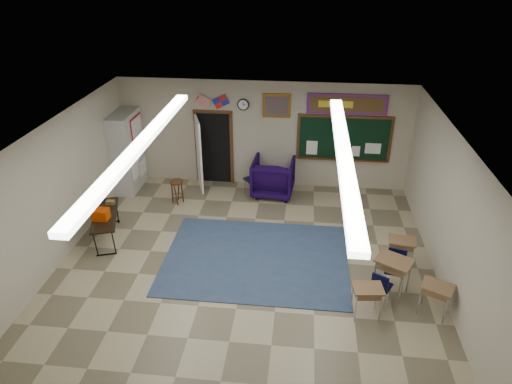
# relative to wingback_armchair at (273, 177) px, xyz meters

# --- Properties ---
(floor) EXTENTS (9.00, 9.00, 0.00)m
(floor) POSITION_rel_wingback_armchair_xyz_m (-0.33, -3.88, -0.51)
(floor) COLOR tan
(floor) RESTS_ON ground
(back_wall) EXTENTS (8.00, 0.04, 3.00)m
(back_wall) POSITION_rel_wingback_armchair_xyz_m (-0.33, 0.62, 0.99)
(back_wall) COLOR #B2A990
(back_wall) RESTS_ON floor
(left_wall) EXTENTS (0.04, 9.00, 3.00)m
(left_wall) POSITION_rel_wingback_armchair_xyz_m (-4.33, -3.88, 0.99)
(left_wall) COLOR #B2A990
(left_wall) RESTS_ON floor
(right_wall) EXTENTS (0.04, 9.00, 3.00)m
(right_wall) POSITION_rel_wingback_armchair_xyz_m (3.67, -3.88, 0.99)
(right_wall) COLOR #B2A990
(right_wall) RESTS_ON floor
(ceiling) EXTENTS (8.00, 9.00, 0.04)m
(ceiling) POSITION_rel_wingback_armchair_xyz_m (-0.33, -3.88, 2.49)
(ceiling) COLOR silver
(ceiling) RESTS_ON back_wall
(area_rug) EXTENTS (4.00, 3.00, 0.02)m
(area_rug) POSITION_rel_wingback_armchair_xyz_m (-0.13, -3.08, -0.50)
(area_rug) COLOR #364868
(area_rug) RESTS_ON floor
(fluorescent_strips) EXTENTS (3.86, 6.00, 0.10)m
(fluorescent_strips) POSITION_rel_wingback_armchair_xyz_m (-0.33, -3.88, 2.43)
(fluorescent_strips) COLOR white
(fluorescent_strips) RESTS_ON ceiling
(doorway) EXTENTS (1.10, 0.89, 2.16)m
(doorway) POSITION_rel_wingback_armchair_xyz_m (-1.83, 0.47, 0.54)
(doorway) COLOR black
(doorway) RESTS_ON back_wall
(chalkboard) EXTENTS (2.55, 0.14, 1.30)m
(chalkboard) POSITION_rel_wingback_armchair_xyz_m (1.87, 0.58, 0.95)
(chalkboard) COLOR #512D17
(chalkboard) RESTS_ON back_wall
(bulletin_board) EXTENTS (2.10, 0.05, 0.55)m
(bulletin_board) POSITION_rel_wingback_armchair_xyz_m (1.87, 0.59, 1.94)
(bulletin_board) COLOR red
(bulletin_board) RESTS_ON back_wall
(framed_art_print) EXTENTS (0.75, 0.05, 0.65)m
(framed_art_print) POSITION_rel_wingback_armchair_xyz_m (0.02, 0.58, 1.84)
(framed_art_print) COLOR #8F5C1B
(framed_art_print) RESTS_ON back_wall
(wall_clock) EXTENTS (0.32, 0.05, 0.32)m
(wall_clock) POSITION_rel_wingback_armchair_xyz_m (-0.88, 0.59, 1.84)
(wall_clock) COLOR black
(wall_clock) RESTS_ON back_wall
(wall_flags) EXTENTS (1.16, 0.06, 0.70)m
(wall_flags) POSITION_rel_wingback_armchair_xyz_m (-1.73, 0.56, 1.97)
(wall_flags) COLOR red
(wall_flags) RESTS_ON back_wall
(storage_cabinet) EXTENTS (0.59, 1.25, 2.20)m
(storage_cabinet) POSITION_rel_wingback_armchair_xyz_m (-4.04, -0.03, 0.58)
(storage_cabinet) COLOR #B3B4AF
(storage_cabinet) RESTS_ON floor
(wingback_armchair) EXTENTS (1.18, 1.21, 1.03)m
(wingback_armchair) POSITION_rel_wingback_armchair_xyz_m (0.00, 0.00, 0.00)
(wingback_armchair) COLOR black
(wingback_armchair) RESTS_ON floor
(student_chair_reading) EXTENTS (0.61, 0.61, 0.87)m
(student_chair_reading) POSITION_rel_wingback_armchair_xyz_m (-0.54, -0.10, -0.08)
(student_chair_reading) COLOR black
(student_chair_reading) RESTS_ON floor
(student_chair_desk_a) EXTENTS (0.49, 0.49, 0.71)m
(student_chair_desk_a) POSITION_rel_wingback_armchair_xyz_m (2.39, -4.19, -0.16)
(student_chair_desk_a) COLOR black
(student_chair_desk_a) RESTS_ON floor
(student_chair_desk_b) EXTENTS (0.48, 0.48, 0.80)m
(student_chair_desk_b) POSITION_rel_wingback_armchair_xyz_m (2.70, -3.71, -0.12)
(student_chair_desk_b) COLOR black
(student_chair_desk_b) RESTS_ON floor
(student_desk_front_left) EXTENTS (0.81, 0.75, 0.79)m
(student_desk_front_left) POSITION_rel_wingback_armchair_xyz_m (2.62, -3.89, -0.07)
(student_desk_front_left) COLOR olive
(student_desk_front_left) RESTS_ON floor
(student_desk_front_right) EXTENTS (0.59, 0.48, 0.65)m
(student_desk_front_right) POSITION_rel_wingback_armchair_xyz_m (2.95, -2.98, -0.15)
(student_desk_front_right) COLOR olive
(student_desk_front_right) RESTS_ON floor
(student_desk_back_left) EXTENTS (0.58, 0.46, 0.65)m
(student_desk_back_left) POSITION_rel_wingback_armchair_xyz_m (2.07, -4.60, -0.15)
(student_desk_back_left) COLOR olive
(student_desk_back_left) RESTS_ON floor
(student_desk_back_right) EXTENTS (0.68, 0.62, 0.66)m
(student_desk_back_right) POSITION_rel_wingback_armchair_xyz_m (3.32, -4.43, -0.14)
(student_desk_back_right) COLOR olive
(student_desk_back_right) RESTS_ON floor
(folding_table) EXTENTS (1.00, 1.67, 0.90)m
(folding_table) POSITION_rel_wingback_armchair_xyz_m (-3.68, -2.65, -0.15)
(folding_table) COLOR black
(folding_table) RESTS_ON floor
(wooden_stool) EXTENTS (0.36, 0.36, 0.64)m
(wooden_stool) POSITION_rel_wingback_armchair_xyz_m (-2.50, -0.79, -0.18)
(wooden_stool) COLOR #4E3117
(wooden_stool) RESTS_ON floor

